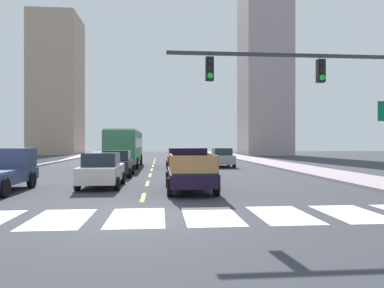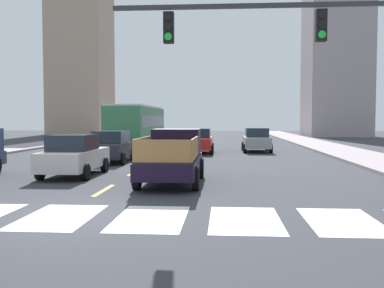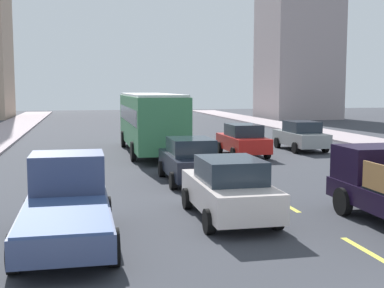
% 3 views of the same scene
% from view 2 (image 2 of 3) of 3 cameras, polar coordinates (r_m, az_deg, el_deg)
% --- Properties ---
extents(ground_plane, '(160.00, 160.00, 0.00)m').
position_cam_2_polar(ground_plane, '(11.27, -16.75, -8.97)').
color(ground_plane, '#33353B').
extents(sidewalk_right, '(3.74, 110.00, 0.15)m').
position_cam_2_polar(sidewalk_right, '(29.61, 20.69, -1.40)').
color(sidewalk_right, '#A29297').
rests_on(sidewalk_right, ground).
extents(crosswalk_stripe_4, '(1.65, 2.90, 0.01)m').
position_cam_2_polar(crosswalk_stripe_4, '(11.27, -16.75, -8.95)').
color(crosswalk_stripe_4, silver).
rests_on(crosswalk_stripe_4, ground).
extents(crosswalk_stripe_5, '(1.65, 2.90, 0.01)m').
position_cam_2_polar(crosswalk_stripe_5, '(10.69, -5.35, -9.49)').
color(crosswalk_stripe_5, silver).
rests_on(crosswalk_stripe_5, ground).
extents(crosswalk_stripe_6, '(1.65, 2.90, 0.01)m').
position_cam_2_polar(crosswalk_stripe_6, '(10.56, 6.85, -9.66)').
color(crosswalk_stripe_6, silver).
rests_on(crosswalk_stripe_6, ground).
extents(crosswalk_stripe_7, '(1.65, 2.90, 0.01)m').
position_cam_2_polar(crosswalk_stripe_7, '(10.90, 18.80, -9.40)').
color(crosswalk_stripe_7, silver).
rests_on(crosswalk_stripe_7, ground).
extents(lane_dash_0, '(0.16, 2.40, 0.01)m').
position_cam_2_polar(lane_dash_0, '(15.01, -11.28, -5.86)').
color(lane_dash_0, '#DAD243').
rests_on(lane_dash_0, ground).
extents(lane_dash_1, '(0.16, 2.40, 0.01)m').
position_cam_2_polar(lane_dash_1, '(19.83, -7.44, -3.62)').
color(lane_dash_1, '#DAD243').
rests_on(lane_dash_1, ground).
extents(lane_dash_2, '(0.16, 2.40, 0.01)m').
position_cam_2_polar(lane_dash_2, '(24.72, -5.12, -2.25)').
color(lane_dash_2, '#DAD243').
rests_on(lane_dash_2, ground).
extents(lane_dash_3, '(0.16, 2.40, 0.01)m').
position_cam_2_polar(lane_dash_3, '(29.65, -3.57, -1.34)').
color(lane_dash_3, '#DAD243').
rests_on(lane_dash_3, ground).
extents(lane_dash_4, '(0.16, 2.40, 0.01)m').
position_cam_2_polar(lane_dash_4, '(34.60, -2.47, -0.68)').
color(lane_dash_4, '#DAD243').
rests_on(lane_dash_4, ground).
extents(lane_dash_5, '(0.16, 2.40, 0.01)m').
position_cam_2_polar(lane_dash_5, '(39.56, -1.64, -0.19)').
color(lane_dash_5, '#DAD243').
rests_on(lane_dash_5, ground).
extents(lane_dash_6, '(0.16, 2.40, 0.01)m').
position_cam_2_polar(lane_dash_6, '(44.53, -0.99, 0.19)').
color(lane_dash_6, '#DAD243').
rests_on(lane_dash_6, ground).
extents(lane_dash_7, '(0.16, 2.40, 0.01)m').
position_cam_2_polar(lane_dash_7, '(49.50, -0.48, 0.50)').
color(lane_dash_7, '#DAD243').
rests_on(lane_dash_7, ground).
extents(pickup_stakebed, '(2.18, 5.20, 1.96)m').
position_cam_2_polar(pickup_stakebed, '(16.59, -2.46, -1.69)').
color(pickup_stakebed, black).
rests_on(pickup_stakebed, ground).
extents(city_bus, '(2.72, 10.80, 3.32)m').
position_cam_2_polar(city_bus, '(33.31, -7.04, 2.51)').
color(city_bus, '#38794C').
rests_on(city_bus, ground).
extents(sedan_mid, '(2.02, 4.40, 1.72)m').
position_cam_2_polar(sedan_mid, '(24.40, -10.32, -0.34)').
color(sedan_mid, black).
rests_on(sedan_mid, ground).
extents(sedan_near_left, '(2.02, 4.40, 1.72)m').
position_cam_2_polar(sedan_near_left, '(32.32, 8.30, 0.53)').
color(sedan_near_left, gray).
rests_on(sedan_near_left, ground).
extents(sedan_far, '(2.02, 4.40, 1.72)m').
position_cam_2_polar(sedan_far, '(30.59, 0.87, 0.42)').
color(sedan_far, red).
rests_on(sedan_far, ground).
extents(sedan_near_right, '(2.02, 4.40, 1.72)m').
position_cam_2_polar(sedan_near_right, '(18.94, -14.94, -1.42)').
color(sedan_near_right, beige).
rests_on(sedan_near_right, ground).
extents(traffic_signal_gantry, '(10.32, 0.27, 6.00)m').
position_cam_2_polar(traffic_signal_gantry, '(12.88, 21.69, 11.46)').
color(traffic_signal_gantry, '#2D2D33').
rests_on(traffic_signal_gantry, ground).
extents(block_mid_left, '(8.54, 9.77, 26.27)m').
position_cam_2_polar(block_mid_left, '(74.64, -14.10, 11.43)').
color(block_mid_left, tan).
rests_on(block_mid_left, ground).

